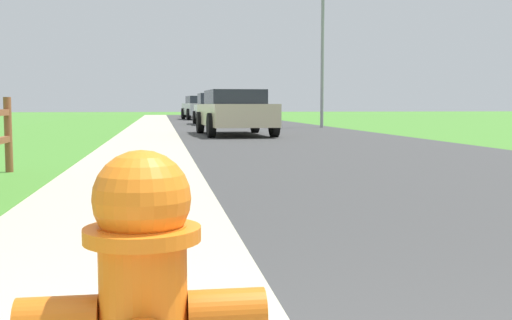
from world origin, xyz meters
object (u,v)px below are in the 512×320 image
at_px(parked_car_red, 199,108).
at_px(street_lamp, 325,39).
at_px(parked_suv_beige, 235,111).
at_px(parked_car_silver, 200,107).
at_px(parked_car_white, 215,109).

relative_size(parked_car_red, street_lamp, 0.76).
distance_m(parked_suv_beige, street_lamp, 8.16).
height_order(parked_car_red, street_lamp, street_lamp).
xyz_separation_m(parked_car_silver, street_lamp, (4.38, -15.59, 2.97)).
bearing_deg(parked_suv_beige, parked_car_white, 88.42).
distance_m(parked_car_silver, parked_car_red, 8.17).
bearing_deg(parked_suv_beige, parked_car_red, 88.78).
xyz_separation_m(parked_suv_beige, parked_car_red, (0.63, 29.77, -0.01)).
height_order(parked_car_silver, parked_car_red, parked_car_silver).
height_order(parked_car_white, street_lamp, street_lamp).
bearing_deg(parked_car_silver, parked_suv_beige, -90.64).
height_order(parked_car_white, parked_car_silver, parked_car_silver).
distance_m(parked_car_silver, street_lamp, 16.46).
bearing_deg(parked_car_white, parked_suv_beige, -91.58).
relative_size(parked_suv_beige, parked_car_red, 1.04).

